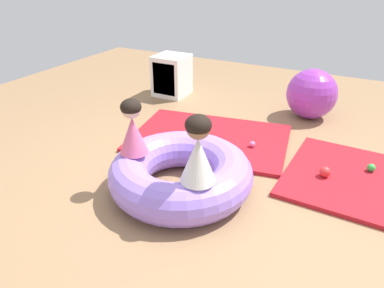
{
  "coord_description": "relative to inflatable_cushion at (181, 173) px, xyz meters",
  "views": [
    {
      "loc": [
        1.17,
        -2.38,
        1.77
      ],
      "look_at": [
        -0.11,
        0.07,
        0.35
      ],
      "focal_mm": 34.21,
      "sensor_mm": 36.0,
      "label": 1
    }
  ],
  "objects": [
    {
      "name": "ground_plane",
      "position": [
        0.11,
        0.13,
        -0.17
      ],
      "size": [
        8.0,
        8.0,
        0.0
      ],
      "primitive_type": "plane",
      "color": "#93704C"
    },
    {
      "name": "gym_mat_far_right",
      "position": [
        -0.2,
        0.98,
        -0.15
      ],
      "size": [
        1.8,
        1.39,
        0.04
      ],
      "primitive_type": "cube",
      "rotation": [
        0.0,
        0.0,
        0.17
      ],
      "color": "#B21923",
      "rests_on": "ground"
    },
    {
      "name": "gym_mat_front",
      "position": [
        1.47,
        0.83,
        -0.15
      ],
      "size": [
        1.55,
        1.24,
        0.04
      ],
      "primitive_type": "cube",
      "rotation": [
        0.0,
        0.0,
        -0.04
      ],
      "color": "#B21923",
      "rests_on": "ground"
    },
    {
      "name": "inflatable_cushion",
      "position": [
        0.0,
        0.0,
        0.0
      ],
      "size": [
        1.2,
        1.2,
        0.33
      ],
      "primitive_type": "torus",
      "color": "#9975EA",
      "rests_on": "ground"
    },
    {
      "name": "child_in_pink",
      "position": [
        -0.37,
        -0.12,
        0.39
      ],
      "size": [
        0.33,
        0.33,
        0.46
      ],
      "rotation": [
        0.0,
        0.0,
        3.85
      ],
      "color": "#E5608E",
      "rests_on": "inflatable_cushion"
    },
    {
      "name": "child_in_white",
      "position": [
        0.29,
        -0.26,
        0.41
      ],
      "size": [
        0.3,
        0.3,
        0.51
      ],
      "rotation": [
        0.0,
        0.0,
        1.75
      ],
      "color": "white",
      "rests_on": "inflatable_cushion"
    },
    {
      "name": "play_ball_red",
      "position": [
        1.04,
        0.73,
        -0.08
      ],
      "size": [
        0.1,
        0.1,
        0.1
      ],
      "primitive_type": "sphere",
      "color": "red",
      "rests_on": "gym_mat_front"
    },
    {
      "name": "play_ball_pink",
      "position": [
        0.29,
        0.96,
        -0.1
      ],
      "size": [
        0.06,
        0.06,
        0.06
      ],
      "primitive_type": "sphere",
      "color": "pink",
      "rests_on": "gym_mat_far_right"
    },
    {
      "name": "play_ball_green",
      "position": [
        1.4,
        1.01,
        -0.09
      ],
      "size": [
        0.07,
        0.07,
        0.07
      ],
      "primitive_type": "sphere",
      "color": "green",
      "rests_on": "gym_mat_front"
    },
    {
      "name": "exercise_ball_large",
      "position": [
        0.61,
        2.12,
        0.13
      ],
      "size": [
        0.6,
        0.6,
        0.6
      ],
      "primitive_type": "sphere",
      "color": "purple",
      "rests_on": "ground"
    },
    {
      "name": "storage_cube",
      "position": [
        -1.3,
        2.03,
        0.11
      ],
      "size": [
        0.44,
        0.44,
        0.56
      ],
      "color": "white",
      "rests_on": "ground"
    }
  ]
}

